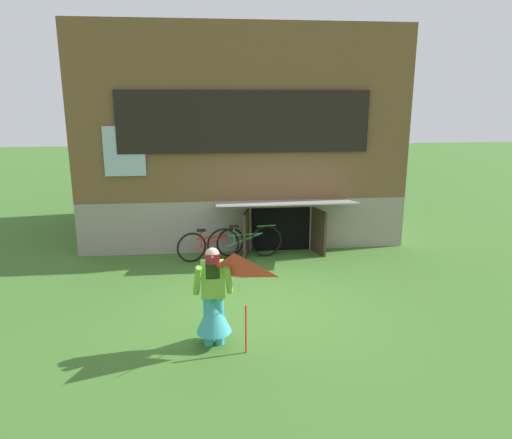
% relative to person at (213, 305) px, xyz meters
% --- Properties ---
extents(ground_plane, '(60.00, 60.00, 0.00)m').
position_rel_person_xyz_m(ground_plane, '(0.85, 1.40, -0.63)').
color(ground_plane, '#3D6B28').
extents(log_house, '(7.77, 5.70, 5.20)m').
position_rel_person_xyz_m(log_house, '(0.85, 6.68, 1.97)').
color(log_house, gray).
rests_on(log_house, ground_plane).
extents(person, '(0.60, 0.52, 1.51)m').
position_rel_person_xyz_m(person, '(0.00, 0.00, 0.00)').
color(person, teal).
rests_on(person, ground_plane).
extents(kite, '(0.89, 0.84, 1.50)m').
position_rel_person_xyz_m(kite, '(0.29, -0.48, 0.58)').
color(kite, red).
rests_on(kite, ground_plane).
extents(bicycle_green, '(1.74, 0.29, 0.79)m').
position_rel_person_xyz_m(bicycle_green, '(0.79, 3.89, -0.25)').
color(bicycle_green, black).
rests_on(bicycle_green, ground_plane).
extents(bicycle_red, '(1.54, 0.55, 0.73)m').
position_rel_person_xyz_m(bicycle_red, '(0.03, 3.89, -0.27)').
color(bicycle_red, black).
rests_on(bicycle_red, ground_plane).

